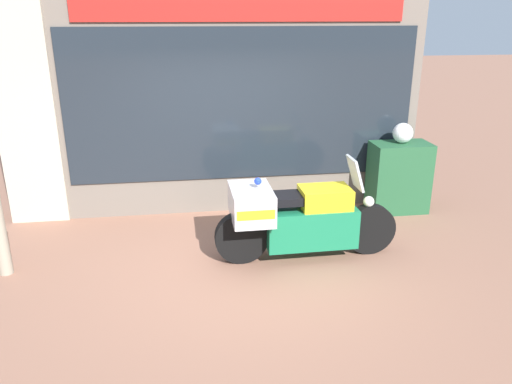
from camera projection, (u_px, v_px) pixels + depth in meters
The scene contains 6 objects.
ground_plane at pixel (233, 264), 6.24m from camera, with size 60.00×60.00×0.00m, color #8E604C.
shop_building at pixel (192, 107), 7.49m from camera, with size 6.24×0.55×3.23m.
window_display at pixel (240, 177), 8.01m from camera, with size 4.97×0.30×2.00m.
paramedic_motorcycle at pixel (296, 217), 6.21m from camera, with size 2.33×0.78×1.30m.
utility_cabinet at pixel (399, 177), 7.76m from camera, with size 0.89×0.52×1.09m, color #235633.
white_helmet at pixel (403, 133), 7.55m from camera, with size 0.31×0.31×0.31m, color white.
Camera 1 is at (-0.52, -5.55, 2.96)m, focal length 35.00 mm.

